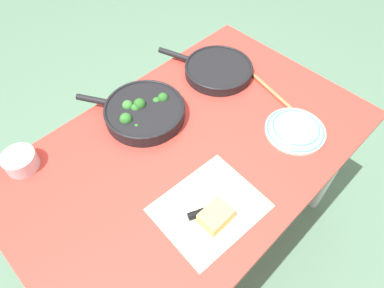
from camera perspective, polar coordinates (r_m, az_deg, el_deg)
name	(u,v)px	position (r m, az deg, el deg)	size (l,w,h in m)	color
ground_plane	(192,232)	(1.85, 0.00, -14.51)	(14.00, 14.00, 0.00)	#51755B
dining_table_red	(192,161)	(1.27, 0.00, -2.79)	(1.30, 0.82, 0.74)	red
skillet_broccoli	(144,111)	(1.29, -8.06, 5.49)	(0.30, 0.39, 0.07)	black
skillet_eggs	(218,69)	(1.47, 4.31, 12.30)	(0.28, 0.42, 0.04)	black
wooden_spoon	(258,79)	(1.47, 10.95, 10.59)	(0.11, 0.40, 0.02)	#996B42
parchment_sheet	(209,208)	(1.08, 2.93, -10.55)	(0.33, 0.28, 0.00)	beige
grater_knife	(213,209)	(1.07, 3.54, -10.72)	(0.22, 0.12, 0.02)	silver
cheese_block	(215,217)	(1.04, 3.92, -12.02)	(0.09, 0.07, 0.05)	#E0C15B
dinner_plate_stack	(295,129)	(1.30, 16.86, 2.35)	(0.22, 0.22, 0.03)	silver
prep_bowl_steel	(20,161)	(1.27, -26.68, -2.52)	(0.11, 0.11, 0.06)	#B7B7BC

